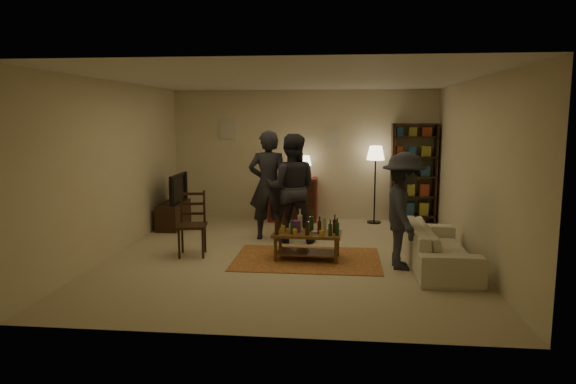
# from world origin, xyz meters

# --- Properties ---
(floor) EXTENTS (6.00, 6.00, 0.00)m
(floor) POSITION_xyz_m (0.00, 0.00, 0.00)
(floor) COLOR #C6B793
(floor) RESTS_ON ground
(room_shell) EXTENTS (6.00, 6.00, 6.00)m
(room_shell) POSITION_xyz_m (-0.65, 2.98, 1.81)
(room_shell) COLOR beige
(room_shell) RESTS_ON ground
(rug) EXTENTS (2.20, 1.50, 0.01)m
(rug) POSITION_xyz_m (0.29, -0.19, 0.01)
(rug) COLOR maroon
(rug) RESTS_ON ground
(coffee_table) EXTENTS (1.04, 0.60, 0.76)m
(coffee_table) POSITION_xyz_m (0.28, -0.19, 0.38)
(coffee_table) COLOR brown
(coffee_table) RESTS_ON ground
(dining_chair) EXTENTS (0.51, 0.51, 1.02)m
(dining_chair) POSITION_xyz_m (-1.51, -0.09, 0.54)
(dining_chair) COLOR #321E10
(dining_chair) RESTS_ON ground
(tv_stand) EXTENTS (0.40, 1.00, 1.06)m
(tv_stand) POSITION_xyz_m (-2.44, 1.80, 0.38)
(tv_stand) COLOR #321E10
(tv_stand) RESTS_ON ground
(dresser) EXTENTS (1.00, 0.50, 1.36)m
(dresser) POSITION_xyz_m (-0.19, 2.71, 0.48)
(dresser) COLOR maroon
(dresser) RESTS_ON ground
(bookshelf) EXTENTS (0.90, 0.34, 2.02)m
(bookshelf) POSITION_xyz_m (2.25, 2.78, 1.03)
(bookshelf) COLOR #321E10
(bookshelf) RESTS_ON ground
(floor_lamp) EXTENTS (0.36, 0.36, 1.57)m
(floor_lamp) POSITION_xyz_m (1.47, 2.65, 1.32)
(floor_lamp) COLOR black
(floor_lamp) RESTS_ON ground
(sofa) EXTENTS (0.81, 2.08, 0.61)m
(sofa) POSITION_xyz_m (2.20, -0.40, 0.30)
(sofa) COLOR beige
(sofa) RESTS_ON ground
(person_left) EXTENTS (0.72, 0.48, 1.92)m
(person_left) POSITION_xyz_m (-0.48, 1.08, 0.96)
(person_left) COLOR #212128
(person_left) RESTS_ON ground
(person_right) EXTENTS (0.91, 0.71, 1.87)m
(person_right) POSITION_xyz_m (-0.06, 0.94, 0.93)
(person_right) COLOR #24252C
(person_right) RESTS_ON ground
(person_by_sofa) EXTENTS (0.64, 1.09, 1.66)m
(person_by_sofa) POSITION_xyz_m (1.68, -0.48, 0.83)
(person_by_sofa) COLOR #2A2A32
(person_by_sofa) RESTS_ON ground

